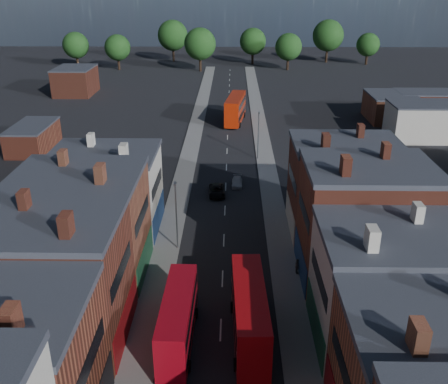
{
  "coord_description": "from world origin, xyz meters",
  "views": [
    {
      "loc": [
        0.9,
        -19.1,
        28.63
      ],
      "look_at": [
        0.0,
        33.14,
        5.69
      ],
      "focal_mm": 40.0,
      "sensor_mm": 36.0,
      "label": 1
    }
  ],
  "objects_px": {
    "bus_1": "(250,313)",
    "bus_2": "(235,108)",
    "bus_0": "(178,319)",
    "ped_3": "(297,266)",
    "car_2": "(217,191)",
    "car_3": "(237,182)"
  },
  "relations": [
    {
      "from": "bus_2",
      "to": "ped_3",
      "type": "relative_size",
      "value": 7.55
    },
    {
      "from": "bus_0",
      "to": "bus_2",
      "type": "bearing_deg",
      "value": 86.8
    },
    {
      "from": "bus_1",
      "to": "ped_3",
      "type": "bearing_deg",
      "value": 60.23
    },
    {
      "from": "bus_2",
      "to": "car_3",
      "type": "distance_m",
      "value": 34.22
    },
    {
      "from": "bus_1",
      "to": "car_3",
      "type": "xyz_separation_m",
      "value": [
        -0.8,
        33.59,
        -2.12
      ]
    },
    {
      "from": "bus_2",
      "to": "ped_3",
      "type": "height_order",
      "value": "bus_2"
    },
    {
      "from": "bus_2",
      "to": "car_3",
      "type": "bearing_deg",
      "value": -82.11
    },
    {
      "from": "bus_1",
      "to": "ped_3",
      "type": "xyz_separation_m",
      "value": [
        5.24,
        10.0,
        -1.69
      ]
    },
    {
      "from": "bus_2",
      "to": "car_2",
      "type": "distance_m",
      "value": 37.79
    },
    {
      "from": "bus_0",
      "to": "bus_2",
      "type": "relative_size",
      "value": 0.81
    },
    {
      "from": "bus_1",
      "to": "bus_2",
      "type": "bearing_deg",
      "value": 88.66
    },
    {
      "from": "car_2",
      "to": "bus_2",
      "type": "bearing_deg",
      "value": 82.7
    },
    {
      "from": "car_2",
      "to": "bus_1",
      "type": "bearing_deg",
      "value": -86.29
    },
    {
      "from": "bus_2",
      "to": "car_2",
      "type": "bearing_deg",
      "value": -86.47
    },
    {
      "from": "bus_0",
      "to": "car_3",
      "type": "xyz_separation_m",
      "value": [
        5.15,
        34.15,
        -1.88
      ]
    },
    {
      "from": "bus_2",
      "to": "ped_3",
      "type": "xyz_separation_m",
      "value": [
        6.18,
        -57.72,
        -1.96
      ]
    },
    {
      "from": "ped_3",
      "to": "bus_1",
      "type": "bearing_deg",
      "value": 142.27
    },
    {
      "from": "bus_0",
      "to": "car_2",
      "type": "height_order",
      "value": "bus_0"
    },
    {
      "from": "car_3",
      "to": "ped_3",
      "type": "distance_m",
      "value": 24.35
    },
    {
      "from": "bus_2",
      "to": "bus_0",
      "type": "bearing_deg",
      "value": -86.55
    },
    {
      "from": "bus_0",
      "to": "ped_3",
      "type": "bearing_deg",
      "value": 44.35
    },
    {
      "from": "car_3",
      "to": "bus_1",
      "type": "bearing_deg",
      "value": -87.1
    }
  ]
}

